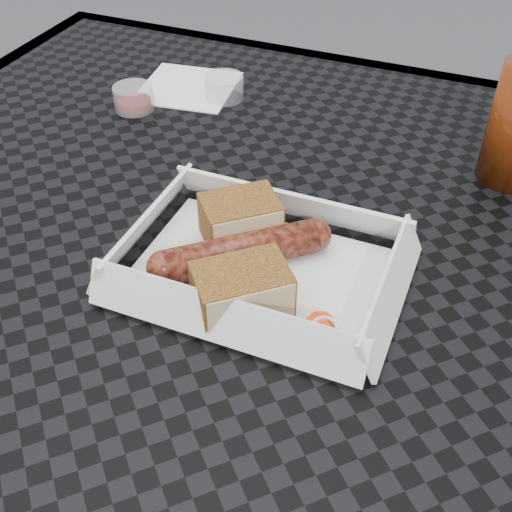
{
  "coord_description": "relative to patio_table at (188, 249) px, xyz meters",
  "views": [
    {
      "loc": [
        0.28,
        -0.48,
        1.14
      ],
      "look_at": [
        0.12,
        -0.09,
        0.78
      ],
      "focal_mm": 45.0,
      "sensor_mm": 36.0,
      "label": 1
    }
  ],
  "objects": [
    {
      "name": "veg_garnish",
      "position": [
        0.19,
        -0.14,
        0.08
      ],
      "size": [
        0.03,
        0.03,
        0.0
      ],
      "color": "#FE3C0B",
      "rests_on": "food_tray"
    },
    {
      "name": "condiment_cup_sauce",
      "position": [
        -0.14,
        0.14,
        0.09
      ],
      "size": [
        0.05,
        0.05,
        0.03
      ],
      "primitive_type": "cylinder",
      "color": "maroon",
      "rests_on": "patio_table"
    },
    {
      "name": "bread_far",
      "position": [
        0.12,
        -0.13,
        0.1
      ],
      "size": [
        0.09,
        0.09,
        0.04
      ],
      "primitive_type": "cube",
      "rotation": [
        0.0,
        0.0,
        0.71
      ],
      "color": "brown",
      "rests_on": "food_tray"
    },
    {
      "name": "food_tray",
      "position": [
        0.12,
        -0.08,
        0.08
      ],
      "size": [
        0.22,
        0.15,
        0.0
      ],
      "primitive_type": "cube",
      "color": "white",
      "rests_on": "patio_table"
    },
    {
      "name": "napkin",
      "position": [
        -0.11,
        0.22,
        0.08
      ],
      "size": [
        0.13,
        0.13,
        0.0
      ],
      "primitive_type": "cube",
      "rotation": [
        0.0,
        0.0,
        0.13
      ],
      "color": "white",
      "rests_on": "patio_table"
    },
    {
      "name": "patio_table",
      "position": [
        0.0,
        0.0,
        0.0
      ],
      "size": [
        0.8,
        0.8,
        0.74
      ],
      "color": "black",
      "rests_on": "ground"
    },
    {
      "name": "bread_near",
      "position": [
        0.09,
        -0.05,
        0.1
      ],
      "size": [
        0.09,
        0.08,
        0.04
      ],
      "primitive_type": "cube",
      "rotation": [
        0.0,
        0.0,
        0.71
      ],
      "color": "brown",
      "rests_on": "food_tray"
    },
    {
      "name": "condiment_cup_empty",
      "position": [
        -0.05,
        0.21,
        0.09
      ],
      "size": [
        0.05,
        0.05,
        0.03
      ],
      "primitive_type": "cylinder",
      "color": "silver",
      "rests_on": "patio_table"
    },
    {
      "name": "bratwurst",
      "position": [
        0.1,
        -0.08,
        0.1
      ],
      "size": [
        0.14,
        0.12,
        0.03
      ],
      "rotation": [
        0.0,
        0.0,
        0.71
      ],
      "color": "maroon",
      "rests_on": "food_tray"
    }
  ]
}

